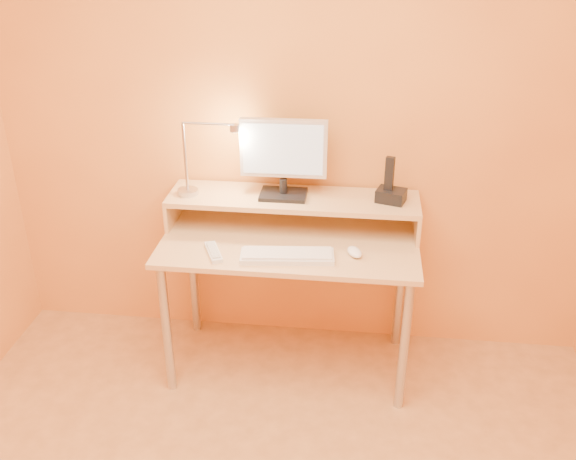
# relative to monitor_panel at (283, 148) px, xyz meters

# --- Properties ---
(wall_back) EXTENTS (3.00, 0.04, 2.50)m
(wall_back) POSITION_rel_monitor_panel_xyz_m (0.05, 0.16, 0.13)
(wall_back) COLOR #F4A148
(wall_back) RESTS_ON floor
(desk_leg_fl) EXTENTS (0.04, 0.04, 0.69)m
(desk_leg_fl) POSITION_rel_monitor_panel_xyz_m (-0.50, -0.41, -0.77)
(desk_leg_fl) COLOR #B3B3BB
(desk_leg_fl) RESTS_ON floor
(desk_leg_fr) EXTENTS (0.04, 0.04, 0.69)m
(desk_leg_fr) POSITION_rel_monitor_panel_xyz_m (0.60, -0.41, -0.77)
(desk_leg_fr) COLOR #B3B3BB
(desk_leg_fr) RESTS_ON floor
(desk_leg_bl) EXTENTS (0.04, 0.04, 0.69)m
(desk_leg_bl) POSITION_rel_monitor_panel_xyz_m (-0.50, 0.09, -0.77)
(desk_leg_bl) COLOR #B3B3BB
(desk_leg_bl) RESTS_ON floor
(desk_leg_br) EXTENTS (0.04, 0.04, 0.69)m
(desk_leg_br) POSITION_rel_monitor_panel_xyz_m (0.60, 0.09, -0.77)
(desk_leg_br) COLOR #B3B3BB
(desk_leg_br) RESTS_ON floor
(desk_lower) EXTENTS (1.20, 0.60, 0.02)m
(desk_lower) POSITION_rel_monitor_panel_xyz_m (0.05, -0.16, -0.41)
(desk_lower) COLOR tan
(desk_lower) RESTS_ON floor
(shelf_riser_left) EXTENTS (0.02, 0.30, 0.14)m
(shelf_riser_left) POSITION_rel_monitor_panel_xyz_m (-0.54, -0.01, -0.33)
(shelf_riser_left) COLOR tan
(shelf_riser_left) RESTS_ON desk_lower
(shelf_riser_right) EXTENTS (0.02, 0.30, 0.14)m
(shelf_riser_right) POSITION_rel_monitor_panel_xyz_m (0.64, -0.01, -0.33)
(shelf_riser_right) COLOR tan
(shelf_riser_right) RESTS_ON desk_lower
(desk_shelf) EXTENTS (1.20, 0.30, 0.02)m
(desk_shelf) POSITION_rel_monitor_panel_xyz_m (0.05, -0.01, -0.25)
(desk_shelf) COLOR tan
(desk_shelf) RESTS_ON desk_lower
(monitor_foot) EXTENTS (0.22, 0.16, 0.02)m
(monitor_foot) POSITION_rel_monitor_panel_xyz_m (0.00, -0.01, -0.23)
(monitor_foot) COLOR black
(monitor_foot) RESTS_ON desk_shelf
(monitor_neck) EXTENTS (0.04, 0.04, 0.07)m
(monitor_neck) POSITION_rel_monitor_panel_xyz_m (0.00, -0.01, -0.19)
(monitor_neck) COLOR black
(monitor_neck) RESTS_ON monitor_foot
(monitor_panel) EXTENTS (0.41, 0.04, 0.28)m
(monitor_panel) POSITION_rel_monitor_panel_xyz_m (0.00, 0.00, 0.00)
(monitor_panel) COLOR silver
(monitor_panel) RESTS_ON monitor_neck
(monitor_back) EXTENTS (0.37, 0.02, 0.24)m
(monitor_back) POSITION_rel_monitor_panel_xyz_m (0.00, 0.02, 0.00)
(monitor_back) COLOR black
(monitor_back) RESTS_ON monitor_panel
(monitor_screen) EXTENTS (0.37, 0.01, 0.24)m
(monitor_screen) POSITION_rel_monitor_panel_xyz_m (0.00, -0.02, 0.00)
(monitor_screen) COLOR silver
(monitor_screen) RESTS_ON monitor_panel
(lamp_base) EXTENTS (0.10, 0.10, 0.02)m
(lamp_base) POSITION_rel_monitor_panel_xyz_m (-0.46, -0.04, -0.23)
(lamp_base) COLOR #B3B3BB
(lamp_base) RESTS_ON desk_shelf
(lamp_post) EXTENTS (0.01, 0.01, 0.33)m
(lamp_post) POSITION_rel_monitor_panel_xyz_m (-0.46, -0.04, -0.05)
(lamp_post) COLOR #B3B3BB
(lamp_post) RESTS_ON lamp_base
(lamp_arm) EXTENTS (0.24, 0.01, 0.01)m
(lamp_arm) POSITION_rel_monitor_panel_xyz_m (-0.34, -0.04, 0.12)
(lamp_arm) COLOR #B3B3BB
(lamp_arm) RESTS_ON lamp_post
(lamp_head) EXTENTS (0.04, 0.04, 0.03)m
(lamp_head) POSITION_rel_monitor_panel_xyz_m (-0.22, -0.04, 0.10)
(lamp_head) COLOR #B3B3BB
(lamp_head) RESTS_ON lamp_arm
(lamp_bulb) EXTENTS (0.03, 0.03, 0.00)m
(lamp_bulb) POSITION_rel_monitor_panel_xyz_m (-0.22, -0.04, 0.09)
(lamp_bulb) COLOR #FFEAC6
(lamp_bulb) RESTS_ON lamp_head
(phone_dock) EXTENTS (0.15, 0.13, 0.06)m
(phone_dock) POSITION_rel_monitor_panel_xyz_m (0.51, -0.01, -0.21)
(phone_dock) COLOR black
(phone_dock) RESTS_ON desk_shelf
(phone_handset) EXTENTS (0.05, 0.04, 0.16)m
(phone_handset) POSITION_rel_monitor_panel_xyz_m (0.49, -0.01, -0.10)
(phone_handset) COLOR black
(phone_handset) RESTS_ON phone_dock
(phone_led) EXTENTS (0.01, 0.00, 0.04)m
(phone_led) POSITION_rel_monitor_panel_xyz_m (0.55, -0.06, -0.21)
(phone_led) COLOR #1986FF
(phone_led) RESTS_ON phone_dock
(keyboard) EXTENTS (0.43, 0.17, 0.02)m
(keyboard) POSITION_rel_monitor_panel_xyz_m (0.06, -0.33, -0.39)
(keyboard) COLOR silver
(keyboard) RESTS_ON desk_lower
(mouse) EXTENTS (0.09, 0.12, 0.03)m
(mouse) POSITION_rel_monitor_panel_xyz_m (0.35, -0.26, -0.38)
(mouse) COLOR white
(mouse) RESTS_ON desk_lower
(remote_control) EXTENTS (0.12, 0.19, 0.02)m
(remote_control) POSITION_rel_monitor_panel_xyz_m (-0.28, -0.33, -0.39)
(remote_control) COLOR silver
(remote_control) RESTS_ON desk_lower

